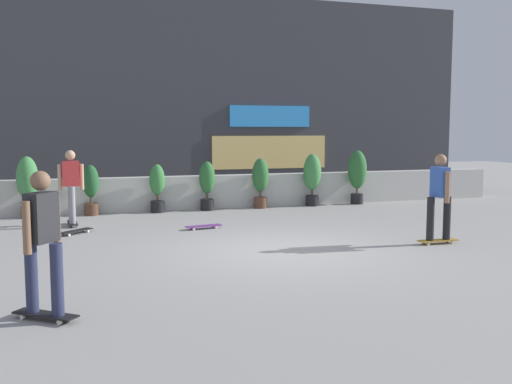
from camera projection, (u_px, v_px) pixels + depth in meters
ground_plane at (282, 250)px, 10.46m from camera, size 48.00×48.00×0.00m
planter_wall at (206, 192)px, 16.09m from camera, size 18.00×0.40×0.90m
building_backdrop at (178, 97)px, 19.58m from camera, size 20.00×2.08×6.50m
potted_plant_0 at (28, 182)px, 14.23m from camera, size 0.52×0.52×1.51m
potted_plant_1 at (91, 188)px, 14.70m from camera, size 0.40×0.40×1.27m
potted_plant_2 at (157, 186)px, 15.21m from camera, size 0.40×0.40×1.26m
potted_plant_3 at (207, 183)px, 15.61m from camera, size 0.42×0.42×1.31m
potted_plant_4 at (260, 180)px, 16.06m from camera, size 0.45×0.45×1.37m
potted_plant_5 at (312, 176)px, 16.53m from camera, size 0.50×0.50×1.47m
potted_plant_6 at (357, 173)px, 16.95m from camera, size 0.54×0.54×1.55m
skater_by_wall_right at (71, 184)px, 13.07m from camera, size 0.56×0.81×1.70m
skater_mid_plaza at (43, 238)px, 6.53m from camera, size 0.75×0.66×1.70m
skater_far_left at (439, 194)px, 10.96m from camera, size 0.80×0.56×1.70m
skateboard_near_camera at (204, 226)px, 12.72m from camera, size 0.82×0.33×0.08m
skateboard_aside at (76, 231)px, 12.11m from camera, size 0.72×0.69×0.08m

